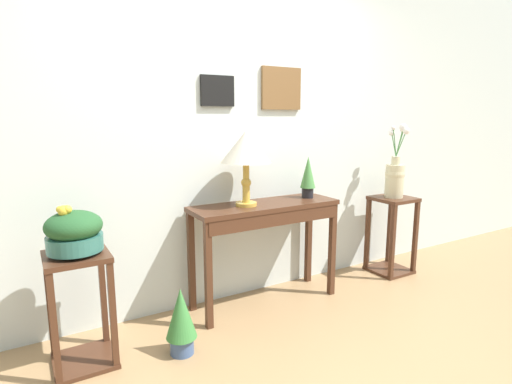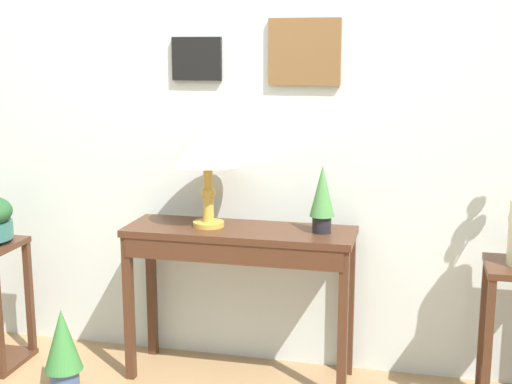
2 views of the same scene
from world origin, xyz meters
name	(u,v)px [view 2 (image 2 of 2)]	position (x,y,z in m)	size (l,w,h in m)	color
back_wall_with_art	(230,102)	(0.00, 1.52, 1.40)	(9.00, 0.13, 2.80)	silver
console_table	(239,254)	(0.12, 1.22, 0.67)	(1.15, 0.38, 0.80)	#472819
table_lamp	(207,145)	(-0.04, 1.24, 1.21)	(0.37, 0.37, 0.55)	gold
potted_plant_on_console	(322,196)	(0.54, 1.25, 0.98)	(0.12, 0.12, 0.33)	black
potted_plant_floor	(63,347)	(-0.69, 0.89, 0.23)	(0.19, 0.19, 0.43)	#3D5684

